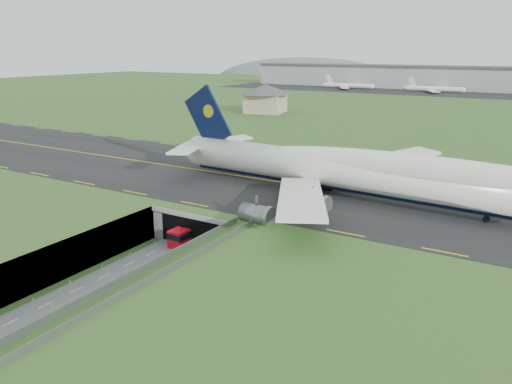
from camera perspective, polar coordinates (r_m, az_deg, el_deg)
The scene contains 10 objects.
ground at distance 80.38m, azimuth -11.05°, elevation -7.99°, with size 900.00×900.00×0.00m, color #346026.
airfield_deck at distance 79.22m, azimuth -11.17°, elevation -6.01°, with size 800.00×800.00×6.00m, color gray.
trench_road at distance 75.50m, azimuth -14.87°, elevation -9.81°, with size 12.00×75.00×0.20m, color slate.
taxiway at distance 103.73m, azimuth 0.90°, elevation 1.39°, with size 800.00×44.00×0.18m, color black.
tunnel_portal at distance 91.34m, azimuth -4.22°, elevation -2.51°, with size 17.00×22.30×6.00m.
guideway at distance 58.88m, azimuth -15.70°, elevation -11.92°, with size 3.00×53.00×7.05m.
jumbo_jet at distance 89.74m, azimuth 12.62°, elevation 2.10°, with size 92.16×59.61×19.76m.
shuttle_tram at distance 86.57m, azimuth -7.75°, elevation -4.82°, with size 3.23×7.80×3.13m.
service_building at distance 214.67m, azimuth 1.09°, elevation 10.91°, with size 25.80×25.80×11.95m.
cargo_terminal at distance 357.45m, azimuth 23.21°, elevation 11.85°, with size 320.00×67.00×15.60m.
Camera 1 is at (49.95, -54.03, 32.36)m, focal length 35.00 mm.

